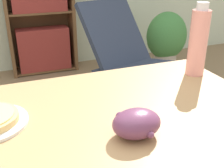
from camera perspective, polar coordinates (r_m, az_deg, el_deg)
dining_table at (r=0.94m, az=-6.13°, el=-12.92°), size 1.27×0.72×0.76m
grape_bunch at (r=0.78m, az=4.96°, el=-7.96°), size 0.14×0.12×0.08m
drink_bottle at (r=1.22m, az=17.10°, el=8.18°), size 0.08×0.08×0.30m
lounge_chair_far at (r=2.50m, az=3.04°, el=2.40°), size 0.75×0.90×0.88m
bookshelf at (r=3.25m, az=-14.35°, el=13.02°), size 0.73×0.28×1.35m
potted_plant_floor at (r=3.25m, az=10.97°, el=8.86°), size 0.46×0.39×0.68m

